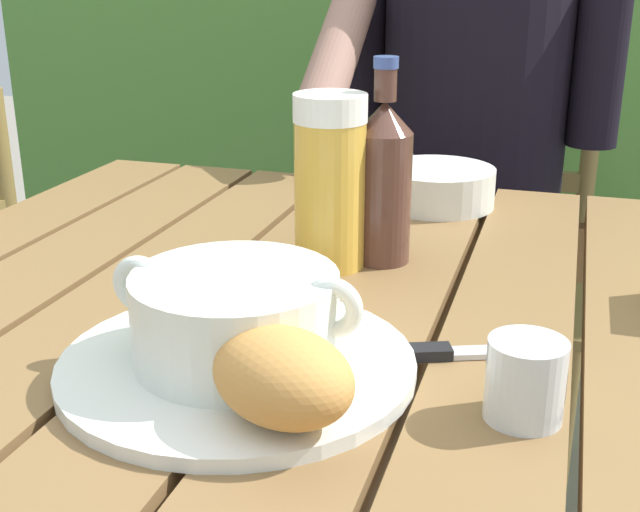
{
  "coord_description": "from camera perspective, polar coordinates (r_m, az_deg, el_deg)",
  "views": [
    {
      "loc": [
        0.16,
        -0.73,
        1.08
      ],
      "look_at": [
        -0.04,
        -0.07,
        0.83
      ],
      "focal_mm": 46.79,
      "sensor_mm": 36.0,
      "label": 1
    }
  ],
  "objects": [
    {
      "name": "beer_glass",
      "position": [
        0.89,
        0.68,
        5.1
      ],
      "size": [
        0.08,
        0.08,
        0.19
      ],
      "color": "gold",
      "rests_on": "dining_table"
    },
    {
      "name": "soup_bowl",
      "position": [
        0.67,
        -5.79,
        -4.03
      ],
      "size": [
        0.22,
        0.17,
        0.08
      ],
      "color": "white",
      "rests_on": "serving_plate"
    },
    {
      "name": "chair_near_diner",
      "position": [
        1.75,
        10.46,
        -0.51
      ],
      "size": [
        0.45,
        0.41,
        1.0
      ],
      "color": "olive",
      "rests_on": "ground_plane"
    },
    {
      "name": "person_eating",
      "position": [
        1.49,
        10.0,
        6.12
      ],
      "size": [
        0.48,
        0.47,
        1.24
      ],
      "color": "black",
      "rests_on": "ground_plane"
    },
    {
      "name": "diner_bowl",
      "position": [
        1.14,
        7.97,
        4.74
      ],
      "size": [
        0.16,
        0.16,
        0.05
      ],
      "color": "white",
      "rests_on": "dining_table"
    },
    {
      "name": "dining_table",
      "position": [
        0.86,
        3.95,
        -9.55
      ],
      "size": [
        1.11,
        0.93,
        0.76
      ],
      "color": "brown",
      "rests_on": "ground_plane"
    },
    {
      "name": "bread_roll",
      "position": [
        0.59,
        -2.57,
        -8.24
      ],
      "size": [
        0.13,
        0.12,
        0.07
      ],
      "color": "#CE8E45",
      "rests_on": "serving_plate"
    },
    {
      "name": "serving_plate",
      "position": [
        0.69,
        -5.66,
        -7.38
      ],
      "size": [
        0.29,
        0.29,
        0.01
      ],
      "color": "white",
      "rests_on": "dining_table"
    },
    {
      "name": "water_glass_small",
      "position": [
        0.63,
        13.87,
        -8.23
      ],
      "size": [
        0.06,
        0.06,
        0.06
      ],
      "color": "silver",
      "rests_on": "dining_table"
    },
    {
      "name": "beer_bottle",
      "position": [
        0.91,
        4.33,
        5.26
      ],
      "size": [
        0.06,
        0.06,
        0.22
      ],
      "color": "#4F3026",
      "rests_on": "dining_table"
    },
    {
      "name": "table_knife",
      "position": [
        0.72,
        8.75,
        -6.53
      ],
      "size": [
        0.14,
        0.07,
        0.01
      ],
      "color": "silver",
      "rests_on": "dining_table"
    }
  ]
}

